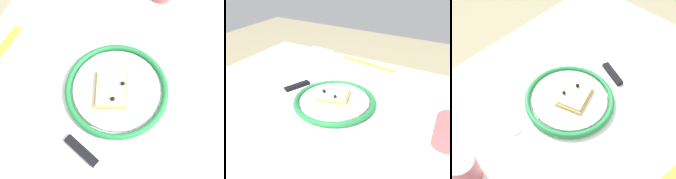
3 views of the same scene
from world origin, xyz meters
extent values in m
plane|color=gray|center=(0.00, 0.00, 0.00)|extent=(6.00, 6.00, 0.00)
cube|color=white|center=(0.00, 0.00, 0.72)|extent=(0.96, 0.72, 0.04)
cylinder|color=#4C4742|center=(-0.42, -0.30, 0.35)|extent=(0.05, 0.05, 0.70)
cylinder|color=#4C4742|center=(-0.42, 0.30, 0.35)|extent=(0.05, 0.05, 0.70)
cylinder|color=white|center=(-0.03, 0.01, 0.74)|extent=(0.21, 0.21, 0.02)
torus|color=#1E7238|center=(-0.03, 0.01, 0.75)|extent=(0.25, 0.25, 0.02)
cube|color=tan|center=(-0.02, 0.00, 0.75)|extent=(0.11, 0.10, 0.01)
cube|color=beige|center=(-0.02, 0.00, 0.76)|extent=(0.10, 0.09, 0.01)
sphere|color=black|center=(-0.04, 0.02, 0.77)|extent=(0.01, 0.01, 0.01)
sphere|color=black|center=(0.01, 0.01, 0.77)|extent=(0.01, 0.01, 0.01)
cube|color=black|center=(0.13, -0.02, 0.74)|extent=(0.05, 0.09, 0.01)
cube|color=silver|center=(-0.22, -0.07, 0.74)|extent=(0.03, 0.11, 0.00)
cube|color=silver|center=(-0.20, 0.05, 0.74)|extent=(0.03, 0.04, 0.00)
camera|label=1|loc=(0.25, 0.10, 1.41)|focal=48.55mm
camera|label=2|loc=(-0.35, 0.55, 1.15)|focal=39.57mm
camera|label=3|loc=(-0.41, -0.32, 1.39)|focal=47.40mm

